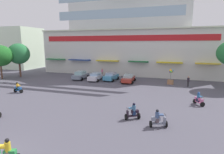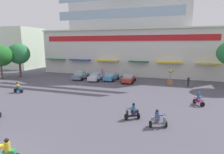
{
  "view_description": "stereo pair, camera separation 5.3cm",
  "coord_description": "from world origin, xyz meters",
  "px_view_note": "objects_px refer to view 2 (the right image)",
  "views": [
    {
      "loc": [
        9.62,
        -6.69,
        6.7
      ],
      "look_at": [
        1.27,
        19.08,
        1.79
      ],
      "focal_mm": 29.27,
      "sensor_mm": 36.0,
      "label": 1
    },
    {
      "loc": [
        9.67,
        -6.68,
        6.7
      ],
      "look_at": [
        1.27,
        19.08,
        1.79
      ],
      "focal_mm": 29.27,
      "sensor_mm": 36.0,
      "label": 2
    }
  ],
  "objects_px": {
    "parked_car_2": "(111,76)",
    "scooter_rider_6": "(133,112)",
    "pedestrian_1": "(102,72)",
    "balloon_vendor_cart": "(171,77)",
    "parked_car_1": "(96,77)",
    "scooter_rider_0": "(158,120)",
    "pedestrian_0": "(188,81)",
    "plaza_tree_0": "(19,54)",
    "scooter_rider_2": "(18,88)",
    "parked_car_0": "(81,75)",
    "parked_car_3": "(128,78)",
    "scooter_rider_1": "(199,100)",
    "plaza_tree_2": "(0,56)",
    "scooter_rider_3": "(6,153)"
  },
  "relations": [
    {
      "from": "plaza_tree_2",
      "to": "parked_car_0",
      "type": "distance_m",
      "value": 15.8
    },
    {
      "from": "parked_car_0",
      "to": "scooter_rider_3",
      "type": "relative_size",
      "value": 2.84
    },
    {
      "from": "plaza_tree_2",
      "to": "scooter_rider_2",
      "type": "xyz_separation_m",
      "value": [
        11.02,
        -7.1,
        -3.87
      ]
    },
    {
      "from": "scooter_rider_0",
      "to": "scooter_rider_3",
      "type": "bearing_deg",
      "value": -136.88
    },
    {
      "from": "scooter_rider_0",
      "to": "scooter_rider_2",
      "type": "distance_m",
      "value": 20.04
    },
    {
      "from": "parked_car_3",
      "to": "plaza_tree_0",
      "type": "bearing_deg",
      "value": -176.85
    },
    {
      "from": "plaza_tree_2",
      "to": "parked_car_3",
      "type": "height_order",
      "value": "plaza_tree_2"
    },
    {
      "from": "parked_car_0",
      "to": "scooter_rider_2",
      "type": "bearing_deg",
      "value": -107.51
    },
    {
      "from": "plaza_tree_0",
      "to": "parked_car_3",
      "type": "distance_m",
      "value": 23.02
    },
    {
      "from": "scooter_rider_1",
      "to": "scooter_rider_2",
      "type": "bearing_deg",
      "value": -175.02
    },
    {
      "from": "parked_car_0",
      "to": "parked_car_3",
      "type": "xyz_separation_m",
      "value": [
        9.45,
        -0.17,
        -0.04
      ]
    },
    {
      "from": "parked_car_2",
      "to": "scooter_rider_6",
      "type": "height_order",
      "value": "scooter_rider_6"
    },
    {
      "from": "parked_car_1",
      "to": "pedestrian_0",
      "type": "bearing_deg",
      "value": -0.06
    },
    {
      "from": "plaza_tree_0",
      "to": "plaza_tree_2",
      "type": "height_order",
      "value": "plaza_tree_0"
    },
    {
      "from": "balloon_vendor_cart",
      "to": "scooter_rider_2",
      "type": "bearing_deg",
      "value": -148.85
    },
    {
      "from": "plaza_tree_2",
      "to": "parked_car_2",
      "type": "xyz_separation_m",
      "value": [
        20.67,
        5.12,
        -3.73
      ]
    },
    {
      "from": "scooter_rider_6",
      "to": "scooter_rider_2",
      "type": "bearing_deg",
      "value": 166.48
    },
    {
      "from": "parked_car_0",
      "to": "scooter_rider_3",
      "type": "height_order",
      "value": "parked_car_0"
    },
    {
      "from": "pedestrian_0",
      "to": "scooter_rider_2",
      "type": "bearing_deg",
      "value": -153.76
    },
    {
      "from": "parked_car_3",
      "to": "scooter_rider_3",
      "type": "relative_size",
      "value": 2.73
    },
    {
      "from": "parked_car_2",
      "to": "pedestrian_1",
      "type": "relative_size",
      "value": 2.47
    },
    {
      "from": "parked_car_0",
      "to": "pedestrian_1",
      "type": "relative_size",
      "value": 2.67
    },
    {
      "from": "scooter_rider_1",
      "to": "scooter_rider_2",
      "type": "xyz_separation_m",
      "value": [
        -23.29,
        -2.03,
        0.01
      ]
    },
    {
      "from": "pedestrian_0",
      "to": "plaza_tree_0",
      "type": "bearing_deg",
      "value": -178.07
    },
    {
      "from": "parked_car_3",
      "to": "scooter_rider_2",
      "type": "height_order",
      "value": "scooter_rider_2"
    },
    {
      "from": "plaza_tree_0",
      "to": "parked_car_1",
      "type": "relative_size",
      "value": 1.6
    },
    {
      "from": "scooter_rider_1",
      "to": "balloon_vendor_cart",
      "type": "height_order",
      "value": "balloon_vendor_cart"
    },
    {
      "from": "scooter_rider_2",
      "to": "plaza_tree_2",
      "type": "bearing_deg",
      "value": 147.19
    },
    {
      "from": "parked_car_1",
      "to": "balloon_vendor_cart",
      "type": "relative_size",
      "value": 1.66
    },
    {
      "from": "parked_car_0",
      "to": "parked_car_3",
      "type": "distance_m",
      "value": 9.45
    },
    {
      "from": "parked_car_1",
      "to": "parked_car_3",
      "type": "xyz_separation_m",
      "value": [
        6.18,
        0.14,
        -0.01
      ]
    },
    {
      "from": "parked_car_0",
      "to": "pedestrian_0",
      "type": "distance_m",
      "value": 19.24
    },
    {
      "from": "parked_car_0",
      "to": "balloon_vendor_cart",
      "type": "height_order",
      "value": "balloon_vendor_cart"
    },
    {
      "from": "pedestrian_1",
      "to": "balloon_vendor_cart",
      "type": "xyz_separation_m",
      "value": [
        13.88,
        -4.07,
        0.3
      ]
    },
    {
      "from": "parked_car_3",
      "to": "plaza_tree_2",
      "type": "bearing_deg",
      "value": -169.8
    },
    {
      "from": "parked_car_0",
      "to": "balloon_vendor_cart",
      "type": "bearing_deg",
      "value": 2.08
    },
    {
      "from": "scooter_rider_0",
      "to": "scooter_rider_2",
      "type": "height_order",
      "value": "scooter_rider_0"
    },
    {
      "from": "pedestrian_0",
      "to": "balloon_vendor_cart",
      "type": "xyz_separation_m",
      "value": [
        -2.7,
        0.92,
        0.27
      ]
    },
    {
      "from": "scooter_rider_0",
      "to": "scooter_rider_6",
      "type": "xyz_separation_m",
      "value": [
        -2.29,
        0.93,
        0.0
      ]
    },
    {
      "from": "parked_car_1",
      "to": "scooter_rider_0",
      "type": "bearing_deg",
      "value": -52.68
    },
    {
      "from": "parked_car_1",
      "to": "balloon_vendor_cart",
      "type": "distance_m",
      "value": 13.31
    },
    {
      "from": "scooter_rider_1",
      "to": "pedestrian_0",
      "type": "bearing_deg",
      "value": 92.41
    },
    {
      "from": "plaza_tree_2",
      "to": "scooter_rider_0",
      "type": "xyz_separation_m",
      "value": [
        30.41,
        -12.14,
        -3.86
      ]
    },
    {
      "from": "scooter_rider_1",
      "to": "balloon_vendor_cart",
      "type": "relative_size",
      "value": 0.57
    },
    {
      "from": "scooter_rider_1",
      "to": "parked_car_1",
      "type": "bearing_deg",
      "value": 150.45
    },
    {
      "from": "balloon_vendor_cart",
      "to": "scooter_rider_6",
      "type": "bearing_deg",
      "value": -100.78
    },
    {
      "from": "plaza_tree_0",
      "to": "scooter_rider_2",
      "type": "height_order",
      "value": "plaza_tree_0"
    },
    {
      "from": "parked_car_0",
      "to": "scooter_rider_2",
      "type": "relative_size",
      "value": 2.85
    },
    {
      "from": "plaza_tree_0",
      "to": "pedestrian_0",
      "type": "relative_size",
      "value": 4.12
    },
    {
      "from": "scooter_rider_3",
      "to": "balloon_vendor_cart",
      "type": "relative_size",
      "value": 0.58
    }
  ]
}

